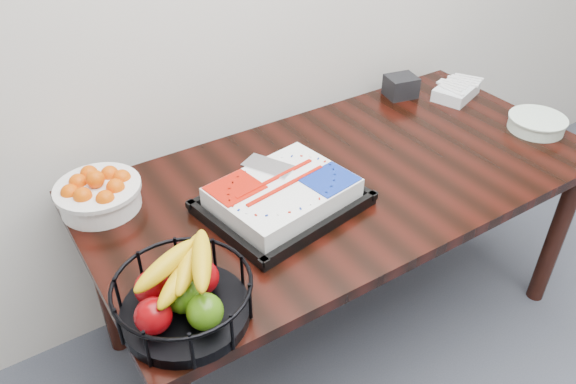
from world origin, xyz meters
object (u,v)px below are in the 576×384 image
table (346,193)px  plate_stack (537,123)px  cake_tray (283,196)px  tangerine_bowl (98,188)px  fruit_basket (183,295)px  napkin_box (401,86)px

table → plate_stack: bearing=-11.2°
cake_tray → tangerine_bowl: tangerine_bowl is taller
tangerine_bowl → fruit_basket: size_ratio=0.77×
tangerine_bowl → plate_stack: size_ratio=1.22×
napkin_box → plate_stack: bearing=-64.2°
cake_tray → fruit_basket: size_ratio=1.52×
cake_tray → fruit_basket: (-0.45, -0.25, 0.03)m
table → plate_stack: plate_stack is taller
fruit_basket → napkin_box: fruit_basket is taller
tangerine_bowl → napkin_box: bearing=3.3°
cake_tray → fruit_basket: 0.51m
fruit_basket → tangerine_bowl: bearing=93.6°
cake_tray → table: bearing=8.5°
plate_stack → table: bearing=168.8°
table → cake_tray: cake_tray is taller
cake_tray → tangerine_bowl: 0.58m
plate_stack → tangerine_bowl: bearing=164.7°
plate_stack → napkin_box: bearing=115.8°
cake_tray → plate_stack: 1.10m
table → napkin_box: napkin_box is taller
cake_tray → napkin_box: 0.94m
table → fruit_basket: fruit_basket is taller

